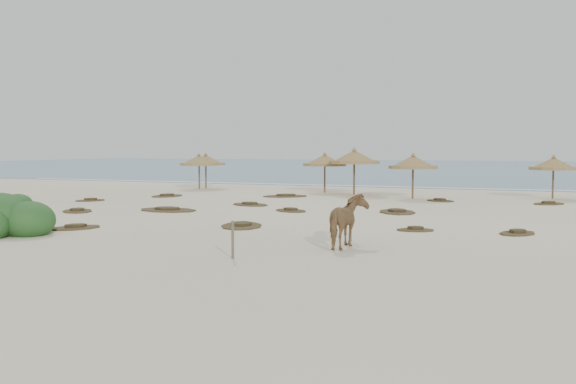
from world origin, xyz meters
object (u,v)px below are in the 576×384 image
at_px(horse, 348,221).
at_px(bush, 0,219).
at_px(palapa_1, 206,160).
at_px(palapa_0, 199,161).

relative_size(horse, bush, 0.51).
xyz_separation_m(palapa_1, horse, (17.54, -22.93, -1.23)).
xyz_separation_m(palapa_0, palapa_1, (0.08, 0.84, 0.01)).
bearing_deg(horse, bush, 7.21).
bearing_deg(palapa_0, palapa_1, 84.88).
bearing_deg(bush, palapa_0, 103.65).
bearing_deg(palapa_1, horse, -52.59).
relative_size(palapa_0, horse, 1.67).
height_order(palapa_0, bush, palapa_0).
bearing_deg(palapa_0, bush, -76.35).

